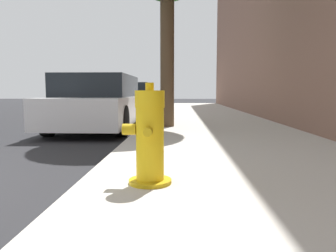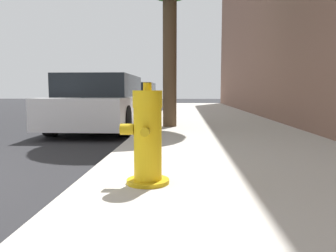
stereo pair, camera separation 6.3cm
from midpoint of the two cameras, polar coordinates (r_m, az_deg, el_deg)
sidewalk_slab at (r=2.79m, az=19.00°, el=-12.29°), size 3.36×40.00×0.15m
fire_hydrant at (r=2.79m, az=-2.98°, el=-2.22°), size 0.42×0.43×0.86m
parked_car_near at (r=8.33m, az=-10.98°, el=3.92°), size 1.77×4.57×1.33m
parked_car_mid at (r=14.17m, az=-5.71°, el=4.77°), size 1.83×3.83×1.31m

